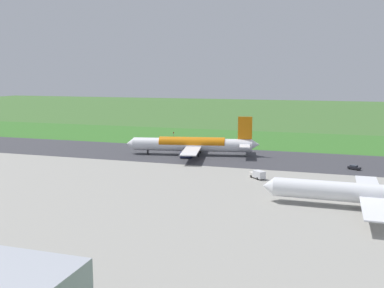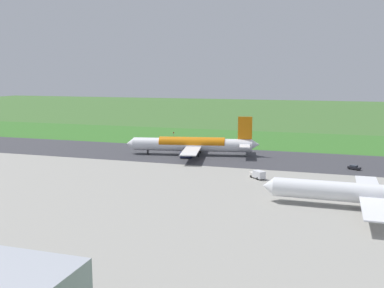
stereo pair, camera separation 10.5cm
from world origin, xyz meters
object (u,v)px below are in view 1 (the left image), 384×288
service_truck_baggage (258,174)px  no_stopping_sign (174,134)px  airliner_parked_near (368,193)px  traffic_cone_orange (162,137)px  airliner_main (193,144)px  service_car_followme (354,167)px

service_truck_baggage → no_stopping_sign: no_stopping_sign is taller
service_truck_baggage → no_stopping_sign: size_ratio=2.04×
airliner_parked_near → traffic_cone_orange: 133.98m
airliner_main → service_car_followme: bearing=170.7°
airliner_main → airliner_parked_near: 83.62m
airliner_main → no_stopping_sign: (24.23, -44.19, -2.70)m
service_truck_baggage → traffic_cone_orange: service_truck_baggage is taller
service_car_followme → no_stopping_sign: size_ratio=1.62×
service_truck_baggage → no_stopping_sign: bearing=-54.2°
airliner_parked_near → no_stopping_sign: bearing=-49.5°
airliner_main → airliner_parked_near: (-61.78, 56.36, -0.35)m
airliner_main → service_truck_baggage: bearing=133.7°
service_truck_baggage → traffic_cone_orange: 96.41m
airliner_main → service_car_followme: (-60.90, 9.96, -3.51)m
no_stopping_sign → airliner_main: bearing=118.7°
airliner_parked_near → no_stopping_sign: 132.34m
service_car_followme → no_stopping_sign: (85.13, -54.15, 0.81)m
service_car_followme → no_stopping_sign: no_stopping_sign is taller
service_car_followme → airliner_parked_near: bearing=91.1°
airliner_parked_near → airliner_main: bearing=-42.4°
airliner_main → no_stopping_sign: bearing=-61.3°
airliner_main → service_truck_baggage: airliner_main is taller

